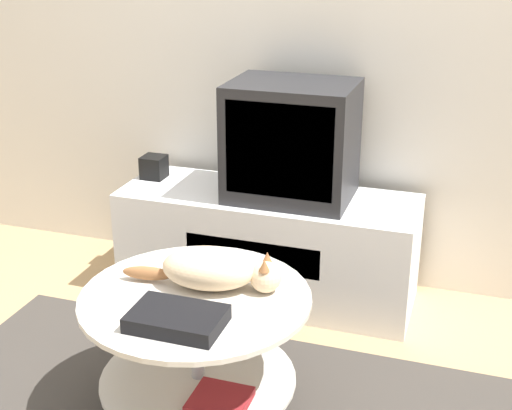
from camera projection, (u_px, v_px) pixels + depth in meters
tv_stand at (268, 245)px, 3.18m from camera, size 1.30×0.45×0.48m
tv at (292, 141)px, 2.98m from camera, size 0.52×0.39×0.50m
speaker at (154, 167)px, 3.28m from camera, size 0.10×0.10×0.10m
coffee_table at (198, 338)px, 2.34m from camera, size 0.75×0.75×0.45m
dvd_box at (178, 319)px, 2.11m from camera, size 0.28×0.19×0.05m
cat at (215, 269)px, 2.32m from camera, size 0.53×0.24×0.13m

